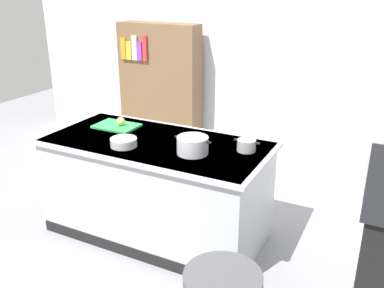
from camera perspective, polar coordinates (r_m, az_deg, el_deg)
ground_plane at (r=4.05m, az=-4.53°, el=-11.63°), size 10.00×10.00×0.00m
back_wall at (r=5.35m, az=7.06°, el=13.60°), size 6.40×0.12×3.00m
counter_island at (r=3.82m, az=-4.74°, el=-5.75°), size 1.98×0.98×0.90m
cutting_board at (r=4.05m, az=-10.14°, el=2.41°), size 0.40×0.28×0.02m
onion at (r=4.01m, az=-9.61°, el=3.02°), size 0.08×0.08×0.08m
stock_pot at (r=3.35m, az=0.08°, el=-0.17°), size 0.32×0.25×0.14m
sauce_pan at (r=3.44m, az=7.36°, el=-0.18°), size 0.22×0.15×0.10m
mixing_bowl at (r=3.56m, az=-9.21°, el=0.23°), size 0.22×0.22×0.07m
bookshelf at (r=5.65m, az=-4.36°, el=7.41°), size 1.10×0.31×1.70m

